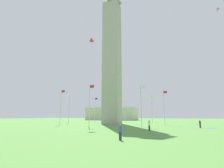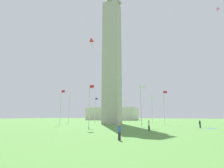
{
  "view_description": "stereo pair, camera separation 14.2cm",
  "coord_description": "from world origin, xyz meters",
  "px_view_note": "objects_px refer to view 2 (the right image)",
  "views": [
    {
      "loc": [
        17.54,
        -50.04,
        2.43
      ],
      "look_at": [
        0.0,
        0.0,
        12.35
      ],
      "focal_mm": 27.4,
      "sensor_mm": 36.0,
      "label": 1
    },
    {
      "loc": [
        17.68,
        -50.0,
        2.43
      ],
      "look_at": [
        0.0,
        0.0,
        12.35
      ],
      "focal_mm": 27.4,
      "sensor_mm": 36.0,
      "label": 2
    }
  ],
  "objects_px": {
    "person_black_shirt": "(200,124)",
    "person_white_shirt": "(149,125)",
    "flagpole_se": "(95,109)",
    "kite_red_delta": "(92,41)",
    "obelisk_monument": "(112,53)",
    "kite_pink_delta": "(217,10)",
    "picnic_blanket_near_first_person": "(211,128)",
    "distant_building": "(113,114)",
    "flagpole_e": "(125,109)",
    "flagpole_w": "(89,104)",
    "person_blue_shirt": "(119,132)",
    "flagpole_s": "(69,108)",
    "flagpole_ne": "(152,108)",
    "flagpole_nw": "(141,104)",
    "flagpole_n": "(164,106)",
    "flagpole_sw": "(61,106)"
  },
  "relations": [
    {
      "from": "flagpole_s",
      "to": "picnic_blanket_near_first_person",
      "type": "xyz_separation_m",
      "value": [
        39.96,
        -10.46,
        -5.14
      ]
    },
    {
      "from": "kite_red_delta",
      "to": "person_black_shirt",
      "type": "bearing_deg",
      "value": 0.32
    },
    {
      "from": "flagpole_e",
      "to": "flagpole_sw",
      "type": "relative_size",
      "value": 1.0
    },
    {
      "from": "flagpole_w",
      "to": "flagpole_e",
      "type": "bearing_deg",
      "value": 90.0
    },
    {
      "from": "person_white_shirt",
      "to": "kite_red_delta",
      "type": "xyz_separation_m",
      "value": [
        -15.79,
        9.62,
        21.88
      ]
    },
    {
      "from": "obelisk_monument",
      "to": "person_blue_shirt",
      "type": "xyz_separation_m",
      "value": [
        12.37,
        -32.72,
        -22.0
      ]
    },
    {
      "from": "flagpole_w",
      "to": "person_blue_shirt",
      "type": "distance_m",
      "value": 21.72
    },
    {
      "from": "flagpole_e",
      "to": "kite_red_delta",
      "type": "relative_size",
      "value": 3.56
    },
    {
      "from": "obelisk_monument",
      "to": "kite_pink_delta",
      "type": "distance_m",
      "value": 30.61
    },
    {
      "from": "flagpole_se",
      "to": "person_white_shirt",
      "type": "height_order",
      "value": "flagpole_se"
    },
    {
      "from": "person_blue_shirt",
      "to": "person_white_shirt",
      "type": "xyz_separation_m",
      "value": [
        1.33,
        12.68,
        0.04
      ]
    },
    {
      "from": "obelisk_monument",
      "to": "person_blue_shirt",
      "type": "height_order",
      "value": "obelisk_monument"
    },
    {
      "from": "obelisk_monument",
      "to": "flagpole_e",
      "type": "xyz_separation_m",
      "value": [
        0.05,
        15.37,
        -17.65
      ]
    },
    {
      "from": "flagpole_n",
      "to": "flagpole_nw",
      "type": "relative_size",
      "value": 1.0
    },
    {
      "from": "flagpole_e",
      "to": "flagpole_nw",
      "type": "xyz_separation_m",
      "value": [
        10.87,
        -26.25,
        0.0
      ]
    },
    {
      "from": "flagpole_se",
      "to": "kite_red_delta",
      "type": "xyz_separation_m",
      "value": [
        8.72,
        -21.29,
        17.58
      ]
    },
    {
      "from": "picnic_blanket_near_first_person",
      "to": "distant_building",
      "type": "bearing_deg",
      "value": 124.64
    },
    {
      "from": "flagpole_w",
      "to": "kite_red_delta",
      "type": "xyz_separation_m",
      "value": [
        -2.15,
        4.96,
        17.58
      ]
    },
    {
      "from": "flagpole_ne",
      "to": "flagpole_nw",
      "type": "bearing_deg",
      "value": -90.0
    },
    {
      "from": "flagpole_se",
      "to": "kite_pink_delta",
      "type": "xyz_separation_m",
      "value": [
        40.47,
        -16.05,
        23.22
      ]
    },
    {
      "from": "flagpole_sw",
      "to": "person_black_shirt",
      "type": "relative_size",
      "value": 5.93
    },
    {
      "from": "flagpole_e",
      "to": "kite_pink_delta",
      "type": "xyz_separation_m",
      "value": [
        29.59,
        -20.55,
        23.22
      ]
    },
    {
      "from": "person_black_shirt",
      "to": "kite_pink_delta",
      "type": "distance_m",
      "value": 28.89
    },
    {
      "from": "flagpole_ne",
      "to": "picnic_blanket_near_first_person",
      "type": "distance_m",
      "value": 25.87
    },
    {
      "from": "flagpole_nw",
      "to": "person_blue_shirt",
      "type": "relative_size",
      "value": 5.88
    },
    {
      "from": "distant_building",
      "to": "person_white_shirt",
      "type": "bearing_deg",
      "value": -66.19
    },
    {
      "from": "flagpole_e",
      "to": "kite_pink_delta",
      "type": "height_order",
      "value": "kite_pink_delta"
    },
    {
      "from": "flagpole_nw",
      "to": "kite_red_delta",
      "type": "bearing_deg",
      "value": 178.0
    },
    {
      "from": "flagpole_e",
      "to": "kite_pink_delta",
      "type": "relative_size",
      "value": 5.76
    },
    {
      "from": "kite_pink_delta",
      "to": "kite_red_delta",
      "type": "relative_size",
      "value": 0.62
    },
    {
      "from": "flagpole_se",
      "to": "flagpole_s",
      "type": "bearing_deg",
      "value": -112.5
    },
    {
      "from": "flagpole_n",
      "to": "flagpole_ne",
      "type": "height_order",
      "value": "same"
    },
    {
      "from": "person_white_shirt",
      "to": "kite_red_delta",
      "type": "height_order",
      "value": "kite_red_delta"
    },
    {
      "from": "kite_red_delta",
      "to": "flagpole_sw",
      "type": "bearing_deg",
      "value": -177.02
    },
    {
      "from": "flagpole_se",
      "to": "kite_red_delta",
      "type": "height_order",
      "value": "kite_red_delta"
    },
    {
      "from": "flagpole_w",
      "to": "person_blue_shirt",
      "type": "bearing_deg",
      "value": -54.63
    },
    {
      "from": "person_black_shirt",
      "to": "person_white_shirt",
      "type": "relative_size",
      "value": 0.94
    },
    {
      "from": "person_black_shirt",
      "to": "picnic_blanket_near_first_person",
      "type": "bearing_deg",
      "value": -172.32
    },
    {
      "from": "flagpole_ne",
      "to": "flagpole_sw",
      "type": "bearing_deg",
      "value": -135.0
    },
    {
      "from": "flagpole_ne",
      "to": "flagpole_se",
      "type": "xyz_separation_m",
      "value": [
        -21.74,
        0.0,
        0.0
      ]
    },
    {
      "from": "obelisk_monument",
      "to": "distant_building",
      "type": "xyz_separation_m",
      "value": [
        -17.32,
        50.27,
        -19.13
      ]
    },
    {
      "from": "kite_red_delta",
      "to": "distant_building",
      "type": "height_order",
      "value": "kite_red_delta"
    },
    {
      "from": "person_white_shirt",
      "to": "distant_building",
      "type": "relative_size",
      "value": 0.06
    },
    {
      "from": "kite_pink_delta",
      "to": "person_black_shirt",
      "type": "bearing_deg",
      "value": -143.64
    },
    {
      "from": "flagpole_n",
      "to": "picnic_blanket_near_first_person",
      "type": "xyz_separation_m",
      "value": [
        9.21,
        -10.46,
        -5.14
      ]
    },
    {
      "from": "person_white_shirt",
      "to": "flagpole_w",
      "type": "bearing_deg",
      "value": 6.39
    },
    {
      "from": "kite_pink_delta",
      "to": "distant_building",
      "type": "xyz_separation_m",
      "value": [
        -46.97,
        55.44,
        -24.7
      ]
    },
    {
      "from": "flagpole_n",
      "to": "flagpole_se",
      "type": "distance_m",
      "value": 28.41
    },
    {
      "from": "flagpole_sw",
      "to": "picnic_blanket_near_first_person",
      "type": "bearing_deg",
      "value": 0.67
    },
    {
      "from": "obelisk_monument",
      "to": "flagpole_n",
      "type": "xyz_separation_m",
      "value": [
        15.43,
        0.0,
        -17.65
      ]
    }
  ]
}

